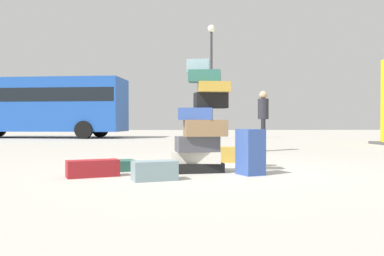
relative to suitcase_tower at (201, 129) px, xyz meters
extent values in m
plane|color=#ADA89E|center=(0.20, 0.10, -0.69)|extent=(80.00, 80.00, 0.00)
cube|color=black|center=(-0.06, 0.06, -0.61)|extent=(0.85, 0.54, 0.15)
cube|color=beige|center=(-0.07, 0.07, -0.45)|extent=(0.79, 0.46, 0.18)
cube|color=#4C4C51|center=(-0.06, -0.01, -0.24)|extent=(0.71, 0.46, 0.24)
cube|color=olive|center=(0.06, -0.06, 0.01)|extent=(0.69, 0.41, 0.26)
cube|color=#334F99|center=(-0.09, -0.07, 0.24)|extent=(0.55, 0.33, 0.19)
cube|color=black|center=(0.15, 0.02, 0.45)|extent=(0.54, 0.34, 0.24)
cube|color=#B28C33|center=(0.19, -0.13, 0.65)|extent=(0.50, 0.28, 0.16)
cube|color=#26594C|center=(0.05, -0.07, 0.82)|extent=(0.52, 0.32, 0.18)
cube|color=gray|center=(-0.03, 0.21, 1.02)|extent=(0.39, 0.25, 0.21)
cube|color=#26594C|center=(-0.14, 1.01, -0.54)|extent=(0.57, 0.43, 0.29)
cube|color=maroon|center=(-1.60, -0.42, -0.56)|extent=(0.79, 0.54, 0.24)
cube|color=#B28C33|center=(0.50, 1.69, -0.54)|extent=(0.67, 0.42, 0.30)
cube|color=gray|center=(-0.69, -0.81, -0.55)|extent=(0.66, 0.48, 0.26)
cube|color=#334F99|center=(0.73, -0.28, -0.34)|extent=(0.43, 0.46, 0.69)
cube|color=#26594C|center=(-1.44, 0.25, -0.60)|extent=(0.86, 0.67, 0.17)
cylinder|color=black|center=(2.06, 4.86, -0.24)|extent=(0.12, 0.12, 0.89)
cylinder|color=black|center=(2.02, 4.65, -0.24)|extent=(0.12, 0.12, 0.89)
cylinder|color=#26262D|center=(2.04, 4.76, 0.49)|extent=(0.30, 0.30, 0.57)
sphere|color=tan|center=(2.04, 4.76, 0.89)|extent=(0.22, 0.22, 0.22)
cube|color=#1E4CA5|center=(-7.85, 15.45, 1.06)|extent=(9.62, 3.79, 2.80)
cube|color=black|center=(-7.85, 15.45, 1.55)|extent=(9.44, 3.79, 0.70)
cylinder|color=black|center=(-4.66, 16.26, -0.24)|extent=(0.93, 0.37, 0.90)
cylinder|color=black|center=(-5.01, 13.78, -0.24)|extent=(0.93, 0.37, 0.90)
cylinder|color=#333338|center=(1.34, 13.18, 1.97)|extent=(0.12, 0.12, 5.31)
sphere|color=#F2F2CC|center=(1.34, 13.18, 4.74)|extent=(0.36, 0.36, 0.36)
camera|label=1|loc=(-0.40, -6.20, 0.09)|focal=37.03mm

